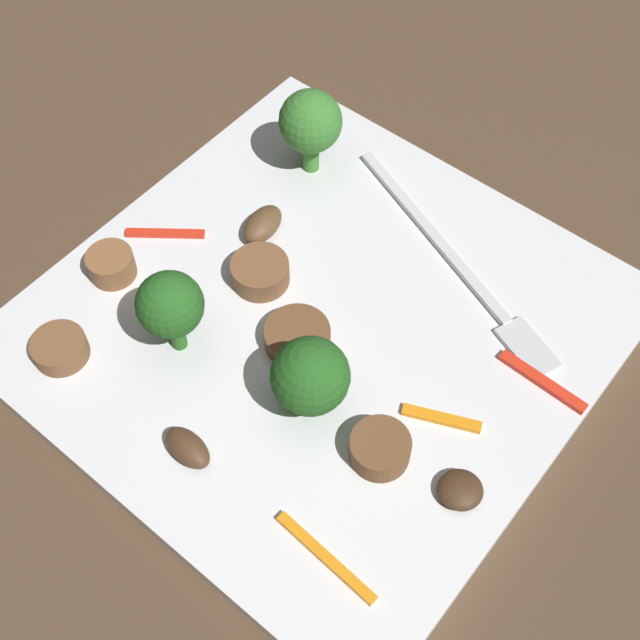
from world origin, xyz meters
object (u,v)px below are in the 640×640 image
Objects in this scene: sausage_slice_3 at (60,348)px; pepper_strip_3 at (441,418)px; fork at (463,271)px; sausage_slice_0 at (261,272)px; broccoli_floret_1 at (170,306)px; plate at (320,325)px; sausage_slice_2 at (291,333)px; pepper_strip_0 at (542,382)px; pepper_strip_2 at (326,558)px; broccoli_floret_2 at (310,377)px; mushroom_2 at (188,448)px; sausage_slice_4 at (380,449)px; mushroom_1 at (460,490)px; pepper_strip_1 at (165,233)px; broccoli_floret_0 at (310,123)px; mushroom_0 at (263,224)px; sausage_slice_1 at (111,265)px.

pepper_strip_3 is at bearing 28.15° from sausage_slice_3.
sausage_slice_0 reaches higher than fork.
broccoli_floret_1 is 1.67× the size of sausage_slice_0.
sausage_slice_0 is (-0.09, -0.08, 0.01)m from fork.
plate is 8.01× the size of sausage_slice_2.
pepper_strip_0 and pepper_strip_2 have the same top height.
broccoli_floret_2 is at bearing -55.89° from plate.
sausage_slice_0 is 0.11m from mushroom_2.
mushroom_2 is (-0.07, -0.06, -0.00)m from sausage_slice_4.
sausage_slice_3 is at bearing -153.65° from broccoli_floret_2.
mushroom_1 is (0.16, -0.04, -0.00)m from sausage_slice_0.
sausage_slice_4 is 1.09× the size of mushroom_2.
pepper_strip_0 is at bearing 20.30° from plate.
sausage_slice_3 is 0.97× the size of sausage_slice_4.
broccoli_floret_2 is at bearing 11.74° from broccoli_floret_1.
pepper_strip_1 is 0.19m from pepper_strip_3.
mushroom_1 is at bearing -32.14° from broccoli_floret_0.
mushroom_0 is at bearing 152.95° from sausage_slice_4.
sausage_slice_1 is at bearing -120.02° from fork.
broccoli_floret_1 is 1.97× the size of mushroom_2.
mushroom_1 is (0.18, -0.06, -0.00)m from mushroom_0.
plate is at bearing -47.94° from broccoli_floret_0.
pepper_strip_1 is 0.79× the size of pepper_strip_2.
mushroom_0 is (-0.14, 0.07, -0.00)m from sausage_slice_4.
sausage_slice_4 is (0.16, 0.06, 0.00)m from sausage_slice_3.
sausage_slice_1 is at bearing -120.83° from mushroom_0.
plate is at bearing 23.92° from sausage_slice_1.
mushroom_1 reaches higher than pepper_strip_1.
pepper_strip_3 is (0.01, 0.04, -0.01)m from sausage_slice_4.
broccoli_floret_1 is 1.81× the size of sausage_slice_4.
mushroom_1 is (0.12, -0.02, -0.00)m from sausage_slice_2.
sausage_slice_3 is at bearing -94.64° from broccoli_floret_0.
pepper_strip_1 is at bearing 155.17° from pepper_strip_2.
mushroom_0 is at bearing 139.74° from pepper_strip_2.
broccoli_floret_1 is at bearing 45.13° from sausage_slice_3.
sausage_slice_4 reaches higher than pepper_strip_2.
sausage_slice_2 is 0.12m from pepper_strip_2.
sausage_slice_3 is 1.33× the size of mushroom_1.
sausage_slice_1 is at bearing -143.74° from sausage_slice_0.
sausage_slice_1 is (-0.03, -0.13, -0.03)m from broccoli_floret_0.
fork is at bearing 117.25° from pepper_strip_3.
sausage_slice_1 is 0.89× the size of mushroom_0.
sausage_slice_1 is at bearing -178.25° from sausage_slice_4.
mushroom_1 is 0.22m from pepper_strip_1.
sausage_slice_2 reaches higher than pepper_strip_2.
pepper_strip_2 is 1.44× the size of pepper_strip_3.
sausage_slice_0 is 0.16m from pepper_strip_0.
sausage_slice_4 is at bearing -30.72° from plate.
pepper_strip_2 is at bearing -45.48° from broccoli_floret_2.
broccoli_floret_0 is 0.17m from broccoli_floret_2.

